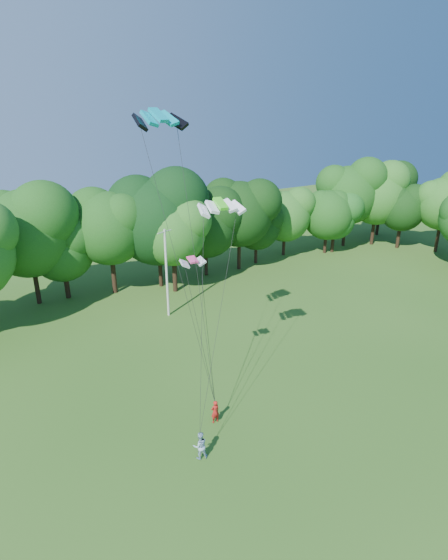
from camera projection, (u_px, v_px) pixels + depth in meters
utility_pole at (167, 273)px, 42.20m from camera, size 1.69×0.68×8.86m
kite_flyer_left at (215, 412)px, 28.53m from camera, size 0.61×0.40×1.66m
kite_flyer_right at (200, 445)px, 25.56m from camera, size 1.02×0.88×1.78m
kite_teal at (158, 115)px, 24.88m from camera, size 3.25×1.72×0.83m
kite_green at (221, 204)px, 26.72m from camera, size 2.97×1.64×0.62m
kite_pink at (192, 260)px, 27.31m from camera, size 1.67×0.96×0.29m
tree_back_center at (157, 205)px, 47.63m from camera, size 10.54×10.54×15.33m
tree_back_east at (335, 214)px, 61.35m from camera, size 6.19×6.19×9.01m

